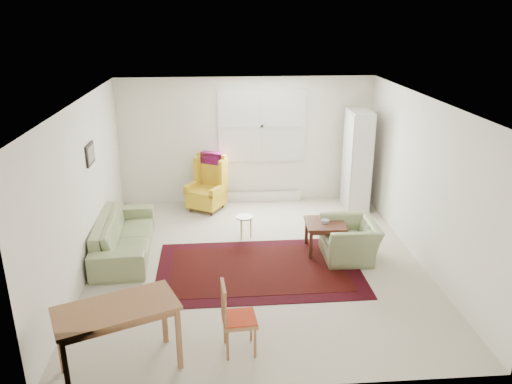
{
  "coord_description": "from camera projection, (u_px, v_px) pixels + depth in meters",
  "views": [
    {
      "loc": [
        -0.55,
        -6.88,
        3.65
      ],
      "look_at": [
        0.0,
        0.3,
        1.05
      ],
      "focal_mm": 35.0,
      "sensor_mm": 36.0,
      "label": 1
    }
  ],
  "objects": [
    {
      "name": "sofa",
      "position": [
        123.0,
        228.0,
        7.92
      ],
      "size": [
        0.91,
        2.11,
        0.83
      ],
      "primitive_type": "imported",
      "rotation": [
        0.0,
        0.0,
        1.62
      ],
      "color": "#7D8A5C",
      "rests_on": "ground"
    },
    {
      "name": "armchair",
      "position": [
        350.0,
        236.0,
        7.78
      ],
      "size": [
        0.81,
        0.93,
        0.72
      ],
      "primitive_type": "imported",
      "rotation": [
        0.0,
        0.0,
        -1.57
      ],
      "color": "#7D8A5C",
      "rests_on": "ground"
    },
    {
      "name": "desk",
      "position": [
        119.0,
        339.0,
        5.28
      ],
      "size": [
        1.39,
        1.06,
        0.79
      ],
      "primitive_type": null,
      "rotation": [
        0.0,
        0.0,
        0.4
      ],
      "color": "#8F5F39",
      "rests_on": "ground"
    },
    {
      "name": "stool",
      "position": [
        244.0,
        227.0,
        8.51
      ],
      "size": [
        0.32,
        0.32,
        0.4
      ],
      "primitive_type": null,
      "rotation": [
        0.0,
        0.0,
        -0.08
      ],
      "color": "white",
      "rests_on": "ground"
    },
    {
      "name": "rug",
      "position": [
        259.0,
        269.0,
        7.5
      ],
      "size": [
        3.06,
        1.99,
        0.03
      ],
      "primitive_type": null,
      "rotation": [
        0.0,
        0.0,
        0.01
      ],
      "color": "black",
      "rests_on": "ground"
    },
    {
      "name": "wingback_chair",
      "position": [
        206.0,
        183.0,
        9.61
      ],
      "size": [
        0.87,
        0.89,
        1.09
      ],
      "primitive_type": null,
      "rotation": [
        0.0,
        0.0,
        -0.5
      ],
      "color": "gold",
      "rests_on": "ground"
    },
    {
      "name": "cabinet",
      "position": [
        357.0,
        161.0,
        9.58
      ],
      "size": [
        0.42,
        0.78,
        1.93
      ],
      "primitive_type": null,
      "rotation": [
        0.0,
        0.0,
        -0.02
      ],
      "color": "silver",
      "rests_on": "ground"
    },
    {
      "name": "room",
      "position": [
        258.0,
        181.0,
        7.5
      ],
      "size": [
        5.04,
        5.54,
        2.51
      ],
      "color": "beige",
      "rests_on": "ground"
    },
    {
      "name": "coffee_table",
      "position": [
        324.0,
        236.0,
        8.02
      ],
      "size": [
        0.64,
        0.64,
        0.5
      ],
      "primitive_type": null,
      "rotation": [
        0.0,
        0.0,
        -0.04
      ],
      "color": "#482016",
      "rests_on": "ground"
    },
    {
      "name": "desk_chair",
      "position": [
        239.0,
        318.0,
        5.58
      ],
      "size": [
        0.41,
        0.41,
        0.87
      ],
      "primitive_type": null,
      "rotation": [
        0.0,
        0.0,
        1.65
      ],
      "color": "#8F5F39",
      "rests_on": "ground"
    }
  ]
}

